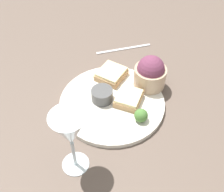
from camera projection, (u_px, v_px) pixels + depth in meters
The scene contains 9 objects.
ground_plane at pixel (112, 104), 0.78m from camera, with size 4.00×4.00×0.00m, color brown.
dinner_plate at pixel (112, 103), 0.77m from camera, with size 0.29×0.29×0.01m.
salad_bowl at pixel (150, 73), 0.78m from camera, with size 0.09×0.09×0.10m.
sauce_ramekin at pixel (102, 94), 0.76m from camera, with size 0.06×0.06×0.03m.
cheese_toast_near at pixel (111, 74), 0.82m from camera, with size 0.10×0.09×0.03m.
cheese_toast_far at pixel (129, 98), 0.75m from camera, with size 0.09×0.09×0.03m.
wine_glass at pixel (70, 132), 0.56m from camera, with size 0.07×0.07×0.17m.
garnish at pixel (141, 115), 0.71m from camera, with size 0.03×0.03×0.03m.
fork at pixel (124, 49), 0.94m from camera, with size 0.17×0.09×0.01m.
Camera 1 is at (-0.33, -0.39, 0.58)m, focal length 45.00 mm.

